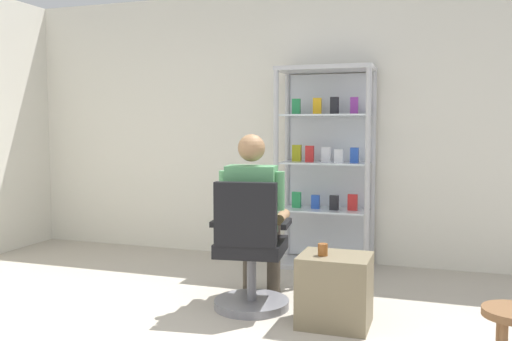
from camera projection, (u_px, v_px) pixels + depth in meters
name	position (u px, v px, depth m)	size (l,w,h in m)	color
back_wall	(292.00, 126.00, 5.61)	(6.00, 0.10, 2.70)	silver
display_cabinet_main	(326.00, 166.00, 5.29)	(0.90, 0.45, 1.90)	#B7B7BC
office_chair	(250.00, 257.00, 4.03)	(0.59, 0.56, 0.96)	slate
seated_shopkeeper	(254.00, 211.00, 4.17)	(0.52, 0.60, 1.29)	#3F382D
storage_crate	(335.00, 290.00, 3.74)	(0.47, 0.40, 0.48)	#72664C
tea_glass	(323.00, 250.00, 3.70)	(0.07, 0.07, 0.08)	brown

